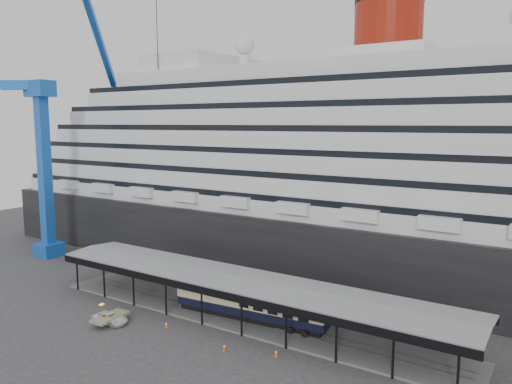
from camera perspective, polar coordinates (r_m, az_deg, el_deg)
ground at (r=59.66m, az=-4.54°, el=-15.75°), size 200.00×200.00×0.00m
cruise_ship at (r=82.44m, az=9.13°, el=3.94°), size 130.00×30.00×43.90m
platform_canopy at (r=62.51m, az=-1.69°, el=-12.26°), size 56.00×9.18×5.30m
crane_blue at (r=95.42m, az=-22.54°, el=4.93°), size 22.63×19.19×47.60m
port_truck at (r=64.22m, az=-16.31°, el=-13.68°), size 4.70×2.43×1.27m
pullman_carriage at (r=61.83m, az=-0.71°, el=-12.45°), size 20.09×4.21×19.59m
traffic_cone_left at (r=61.64m, az=-10.21°, el=-14.67°), size 0.45×0.45×0.76m
traffic_cone_mid at (r=55.26m, az=-3.63°, el=-17.29°), size 0.44×0.44×0.81m
traffic_cone_right at (r=54.03m, az=2.31°, el=-17.90°), size 0.43×0.43×0.79m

